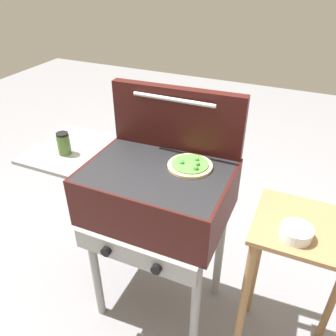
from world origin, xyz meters
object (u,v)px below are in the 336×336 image
prep_table (300,269)px  sauce_jar (64,144)px  pizza_veggie (190,165)px  topping_bowl_near (296,233)px  grill (155,196)px

prep_table → sauce_jar: bearing=-177.5°
pizza_veggie → topping_bowl_near: bearing=-18.5°
grill → prep_table: bearing=0.4°
grill → pizza_veggie: size_ratio=4.83×
pizza_veggie → sauce_jar: bearing=-167.7°
sauce_jar → topping_bowl_near: 1.07m
sauce_jar → prep_table: 1.18m
grill → pizza_veggie: pizza_veggie is taller
grill → prep_table: grill is taller
grill → sauce_jar: sauce_jar is taller
grill → prep_table: 0.70m
pizza_veggie → grill: bearing=-149.3°
pizza_veggie → topping_bowl_near: (0.48, -0.16, -0.08)m
sauce_jar → topping_bowl_near: (1.06, -0.03, -0.12)m
topping_bowl_near → sauce_jar: bearing=178.1°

